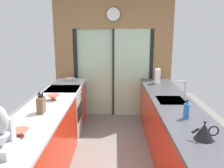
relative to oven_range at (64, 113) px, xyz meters
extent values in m
cube|color=slate|center=(0.91, -0.65, -0.47)|extent=(5.04, 7.60, 0.02)
cube|color=olive|center=(0.91, 1.15, 1.89)|extent=(2.64, 0.08, 0.70)
cube|color=#B2D1AD|center=(0.49, 1.17, 0.54)|extent=(0.80, 0.02, 2.00)
cube|color=#B2D1AD|center=(1.33, 1.13, 0.54)|extent=(0.80, 0.02, 2.00)
cube|color=black|center=(0.05, 1.15, 0.54)|extent=(0.08, 0.10, 2.00)
cube|color=black|center=(1.77, 1.15, 0.54)|extent=(0.08, 0.10, 2.00)
cube|color=black|center=(0.91, 1.15, 0.54)|extent=(0.04, 0.10, 2.00)
cube|color=olive|center=(-0.20, 1.15, 0.54)|extent=(0.42, 0.08, 2.00)
cube|color=olive|center=(2.02, 1.15, 0.54)|extent=(0.42, 0.08, 2.00)
cylinder|color=white|center=(0.91, 1.09, 1.84)|extent=(0.29, 0.03, 0.29)
torus|color=black|center=(0.91, 1.09, 1.84)|extent=(0.31, 0.02, 0.31)
cube|color=red|center=(0.00, -1.57, -0.02)|extent=(0.58, 2.55, 0.88)
cube|color=red|center=(0.00, 0.63, -0.02)|extent=(0.58, 0.65, 0.88)
cube|color=#BCBCC1|center=(0.00, -0.95, 0.44)|extent=(0.62, 3.80, 0.04)
cube|color=red|center=(1.82, -0.95, -0.02)|extent=(0.58, 3.80, 0.88)
cube|color=#3D3D42|center=(1.82, -0.95, 0.44)|extent=(0.62, 3.80, 0.04)
cube|color=#B7BABC|center=(1.80, -0.70, 0.44)|extent=(0.40, 0.48, 0.05)
cylinder|color=#B7BABC|center=(2.00, -0.70, 0.61)|extent=(0.02, 0.02, 0.30)
cylinder|color=#B7BABC|center=(1.91, -0.70, 0.75)|extent=(0.18, 0.02, 0.02)
cube|color=#B7BABC|center=(0.00, 0.00, -0.02)|extent=(0.58, 0.60, 0.88)
cube|color=black|center=(0.29, 0.00, 0.02)|extent=(0.01, 0.48, 0.28)
cube|color=black|center=(0.00, 0.00, 0.45)|extent=(0.58, 0.60, 0.03)
cylinder|color=#B7BABC|center=(0.30, -0.18, 0.34)|extent=(0.02, 0.04, 0.04)
cylinder|color=#B7BABC|center=(0.30, 0.00, 0.34)|extent=(0.02, 0.04, 0.04)
cylinder|color=#B7BABC|center=(0.30, 0.18, 0.34)|extent=(0.02, 0.04, 0.04)
cylinder|color=#BC4C38|center=(0.02, -1.96, 0.47)|extent=(0.08, 0.08, 0.01)
cone|color=#BC4C38|center=(0.02, -1.96, 0.50)|extent=(0.18, 0.18, 0.06)
cylinder|color=#BC4C38|center=(0.02, -0.73, 0.47)|extent=(0.09, 0.09, 0.01)
cone|color=#BC4C38|center=(0.02, -0.73, 0.51)|extent=(0.20, 0.20, 0.07)
cylinder|color=silver|center=(0.02, 0.59, 0.47)|extent=(0.10, 0.10, 0.01)
cone|color=silver|center=(0.02, 0.59, 0.51)|extent=(0.21, 0.21, 0.07)
cube|color=brown|center=(0.02, -1.29, 0.57)|extent=(0.08, 0.14, 0.20)
cylinder|color=black|center=(-0.01, -1.29, 0.69)|extent=(0.02, 0.02, 0.06)
cylinder|color=black|center=(0.01, -1.29, 0.70)|extent=(0.02, 0.02, 0.08)
cylinder|color=black|center=(0.03, -1.29, 0.69)|extent=(0.02, 0.02, 0.06)
cylinder|color=black|center=(0.05, -1.29, 0.70)|extent=(0.02, 0.02, 0.08)
cube|color=#B7BABC|center=(0.02, -2.29, 0.50)|extent=(0.17, 0.26, 0.08)
cube|color=#B7BABC|center=(0.02, -2.19, 0.64)|extent=(0.10, 0.08, 0.20)
ellipsoid|color=#B7BABC|center=(0.02, -2.30, 0.76)|extent=(0.13, 0.12, 0.24)
cone|color=#B7BABC|center=(0.02, -2.32, 0.58)|extent=(0.15, 0.15, 0.13)
cone|color=black|center=(1.80, -2.00, 0.54)|extent=(0.19, 0.19, 0.16)
sphere|color=black|center=(1.80, -2.00, 0.64)|extent=(0.03, 0.03, 0.03)
cylinder|color=black|center=(1.71, -2.00, 0.55)|extent=(0.08, 0.02, 0.07)
torus|color=black|center=(1.89, -2.00, 0.55)|extent=(0.10, 0.01, 0.10)
cylinder|color=#286BB7|center=(1.80, -1.44, 0.55)|extent=(0.07, 0.07, 0.17)
cylinder|color=#286BB7|center=(1.80, -1.44, 0.66)|extent=(0.03, 0.03, 0.04)
cylinder|color=black|center=(1.80, -1.44, 0.68)|extent=(0.04, 0.04, 0.01)
cylinder|color=#B7BABC|center=(1.80, 0.45, 0.47)|extent=(0.13, 0.13, 0.01)
cylinder|color=white|center=(1.80, 0.45, 0.62)|extent=(0.11, 0.11, 0.28)
sphere|color=#B7BABC|center=(1.80, 0.45, 0.77)|extent=(0.03, 0.03, 0.03)
camera|label=1|loc=(0.95, -4.02, 1.46)|focal=36.50mm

